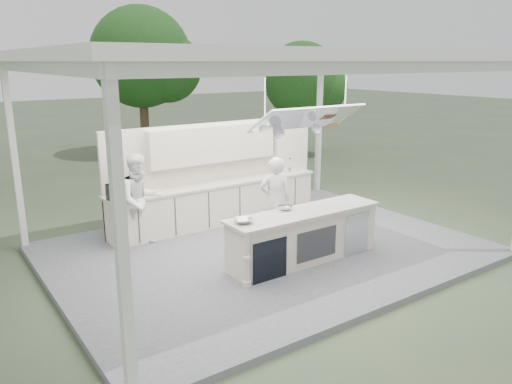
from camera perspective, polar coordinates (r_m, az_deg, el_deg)
ground at (r=9.99m, az=1.18°, el=-7.00°), size 90.00×90.00×0.00m
stage_deck at (r=9.97m, az=1.19°, el=-6.68°), size 8.00×6.00×0.12m
tent at (r=9.27m, az=1.37°, el=14.80°), size 8.20×6.20×3.86m
demo_island at (r=9.22m, az=5.45°, el=-5.02°), size 3.10×0.79×0.95m
back_counter at (r=11.31m, az=-4.46°, el=-1.23°), size 5.08×0.72×0.95m
back_wall_unit at (r=11.49m, az=-3.18°, el=4.05°), size 5.05×0.48×2.25m
tree_cluster at (r=18.08m, az=-18.18°, el=12.72°), size 19.55×9.40×5.85m
head_chef at (r=10.02m, az=2.17°, el=-0.91°), size 0.75×0.62×1.76m
sous_chef at (r=10.07m, az=-13.08°, el=-0.91°), size 0.93×0.74×1.86m
toaster_oven at (r=10.07m, az=-14.79°, el=0.08°), size 0.68×0.54×0.33m
bowl_large at (r=8.37m, az=-1.45°, el=-3.31°), size 0.40×0.40×0.08m
bowl_small at (r=9.11m, az=3.36°, el=-1.81°), size 0.31×0.31×0.08m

